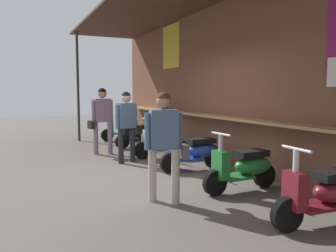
{
  "coord_description": "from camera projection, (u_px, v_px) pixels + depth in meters",
  "views": [
    {
      "loc": [
        6.03,
        -2.32,
        1.59
      ],
      "look_at": [
        -1.17,
        1.0,
        0.81
      ],
      "focal_mm": 36.69,
      "sensor_mm": 36.0,
      "label": 1
    }
  ],
  "objects": [
    {
      "name": "scooter_maroon",
      "position": [
        327.0,
        193.0,
        4.09
      ],
      "size": [
        0.49,
        1.4,
        0.97
      ],
      "rotation": [
        0.0,
        0.0,
        -1.65
      ],
      "color": "maroon",
      "rests_on": "ground_plane"
    },
    {
      "name": "shopper_browsing",
      "position": [
        102.0,
        114.0,
        8.7
      ],
      "size": [
        0.35,
        0.67,
        1.69
      ],
      "rotation": [
        0.0,
        0.0,
        0.18
      ],
      "color": "gray",
      "rests_on": "ground_plane"
    },
    {
      "name": "market_stall_facade",
      "position": [
        229.0,
        68.0,
        7.13
      ],
      "size": [
        12.69,
        2.55,
        3.79
      ],
      "color": "brown",
      "rests_on": "ground_plane"
    },
    {
      "name": "scooter_green",
      "position": [
        245.0,
        167.0,
        5.52
      ],
      "size": [
        0.46,
        1.4,
        0.97
      ],
      "rotation": [
        0.0,
        0.0,
        -1.53
      ],
      "color": "#237533",
      "rests_on": "ground_plane"
    },
    {
      "name": "scooter_silver",
      "position": [
        165.0,
        141.0,
        8.38
      ],
      "size": [
        0.46,
        1.4,
        0.97
      ],
      "rotation": [
        0.0,
        0.0,
        -1.57
      ],
      "color": "#B2B5BA",
      "rests_on": "ground_plane"
    },
    {
      "name": "shopper_with_handbag",
      "position": [
        165.0,
        137.0,
        4.88
      ],
      "size": [
        0.36,
        0.65,
        1.59
      ],
      "rotation": [
        0.0,
        0.0,
        2.97
      ],
      "color": "#ADA393",
      "rests_on": "ground_plane"
    },
    {
      "name": "scooter_teal",
      "position": [
        125.0,
        129.0,
        11.28
      ],
      "size": [
        0.5,
        1.4,
        0.97
      ],
      "rotation": [
        0.0,
        0.0,
        -1.65
      ],
      "color": "#197075",
      "rests_on": "ground_plane"
    },
    {
      "name": "scooter_black",
      "position": [
        141.0,
        134.0,
        9.88
      ],
      "size": [
        0.46,
        1.4,
        0.97
      ],
      "rotation": [
        0.0,
        0.0,
        -1.53
      ],
      "color": "black",
      "rests_on": "ground_plane"
    },
    {
      "name": "shopper_passing",
      "position": [
        127.0,
        120.0,
        7.67
      ],
      "size": [
        0.38,
        0.64,
        1.6
      ],
      "rotation": [
        0.0,
        0.0,
        3.39
      ],
      "color": "#232328",
      "rests_on": "ground_plane"
    },
    {
      "name": "ground_plane",
      "position": [
        146.0,
        175.0,
        6.57
      ],
      "size": [
        35.53,
        35.53,
        0.0
      ],
      "primitive_type": "plane",
      "color": "#605B54"
    },
    {
      "name": "scooter_blue",
      "position": [
        196.0,
        151.0,
        6.98
      ],
      "size": [
        0.46,
        1.4,
        0.97
      ],
      "rotation": [
        0.0,
        0.0,
        -1.59
      ],
      "color": "#233D9E",
      "rests_on": "ground_plane"
    }
  ]
}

